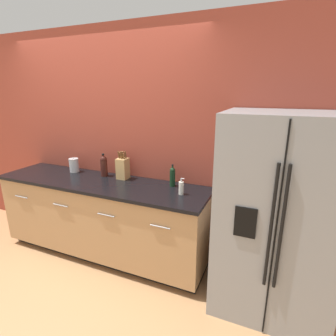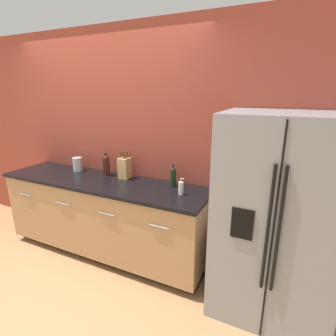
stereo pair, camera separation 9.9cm
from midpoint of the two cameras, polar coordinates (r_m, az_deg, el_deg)
name	(u,v)px [view 1 (the left image)]	position (r m, az deg, el deg)	size (l,w,h in m)	color
ground_plane	(54,287)	(3.14, -24.39, -22.54)	(14.00, 14.00, 0.00)	#B27F51
wall_back	(107,142)	(3.30, -13.96, 5.48)	(10.00, 0.05, 2.60)	#993D2D
counter_unit	(103,218)	(3.23, -14.85, -10.41)	(2.50, 0.64, 0.93)	black
refrigerator	(276,217)	(2.41, 21.38, -9.94)	(0.95, 0.76, 1.75)	gray
knife_block	(123,168)	(3.04, -10.74, -0.01)	(0.12, 0.12, 0.33)	tan
wine_bottle	(104,166)	(3.19, -14.66, 0.52)	(0.08, 0.08, 0.27)	#3D1914
soap_dispenser	(181,188)	(2.56, 1.79, -4.32)	(0.06, 0.05, 0.17)	silver
oil_bottle	(172,176)	(2.76, -0.04, -1.82)	(0.06, 0.06, 0.24)	black
steel_canister	(74,165)	(3.48, -20.55, 0.59)	(0.12, 0.12, 0.19)	#B7B7BA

